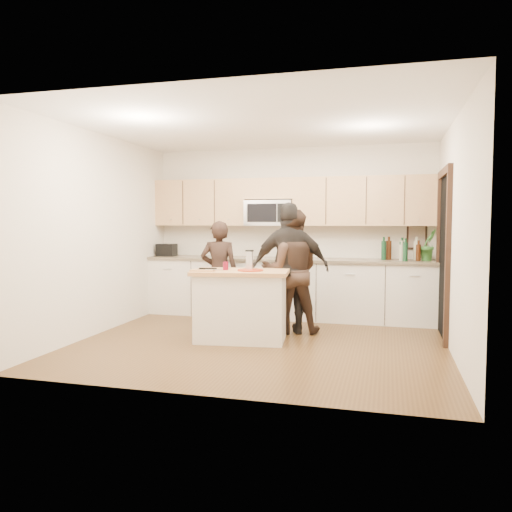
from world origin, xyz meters
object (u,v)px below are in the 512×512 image
(island, at_px, (241,305))
(woman_center, at_px, (291,271))
(woman_right, at_px, (290,268))
(woman_left, at_px, (219,272))
(toaster, at_px, (167,250))

(island, distance_m, woman_center, 0.90)
(island, bearing_deg, woman_right, 38.95)
(woman_left, height_order, woman_right, woman_right)
(woman_center, distance_m, woman_right, 0.09)
(island, height_order, woman_center, woman_center)
(island, relative_size, toaster, 4.30)
(island, xyz_separation_m, woman_center, (0.53, 0.62, 0.38))
(toaster, height_order, woman_left, woman_left)
(island, height_order, woman_right, woman_right)
(woman_right, bearing_deg, woman_left, -35.00)
(island, xyz_separation_m, woman_left, (-0.61, 0.94, 0.31))
(island, bearing_deg, woman_center, 42.86)
(woman_center, bearing_deg, woman_right, 81.16)
(woman_center, xyz_separation_m, woman_right, (0.01, -0.07, 0.05))
(woman_left, distance_m, woman_right, 1.21)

